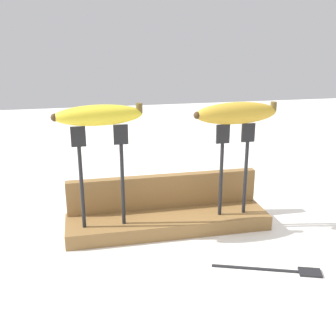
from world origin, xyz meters
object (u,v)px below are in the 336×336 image
object	(u,v)px
banana_raised_left	(99,115)
banana_raised_right	(237,113)
fork_stand_left	(101,168)
banana_chunk_near	(190,196)
fork_stand_right	(234,161)
fork_fallen_near	(281,269)

from	to	relation	value
banana_raised_left	banana_raised_right	world-z (taller)	banana_raised_left
fork_stand_left	banana_chunk_near	distance (m)	0.27
banana_raised_right	banana_chunk_near	distance (m)	0.26
fork_stand_right	fork_fallen_near	distance (m)	0.22
banana_raised_left	fork_stand_right	bearing A→B (deg)	0.00
fork_stand_left	banana_raised_left	distance (m)	0.10
fork_stand_left	fork_fallen_near	size ratio (longest dim) A/B	1.11
banana_raised_right	fork_fallen_near	xyz separation A→B (m)	(0.02, -0.18, -0.23)
banana_raised_right	banana_chunk_near	world-z (taller)	banana_raised_right
banana_raised_right	banana_chunk_near	size ratio (longest dim) A/B	3.06
banana_raised_right	banana_raised_left	bearing A→B (deg)	-180.00
banana_chunk_near	banana_raised_right	bearing A→B (deg)	-68.72
banana_raised_right	fork_fallen_near	size ratio (longest dim) A/B	0.97
fork_stand_left	banana_raised_left	world-z (taller)	banana_raised_left
fork_fallen_near	banana_chunk_near	world-z (taller)	banana_chunk_near
banana_raised_left	banana_chunk_near	bearing A→B (deg)	32.95
fork_stand_left	fork_fallen_near	distance (m)	0.36
banana_raised_left	fork_fallen_near	world-z (taller)	banana_raised_left
fork_stand_left	banana_chunk_near	bearing A→B (deg)	32.96
fork_stand_right	banana_chunk_near	bearing A→B (deg)	111.31
banana_raised_right	fork_stand_left	bearing A→B (deg)	180.00
fork_stand_right	banana_chunk_near	world-z (taller)	fork_stand_right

